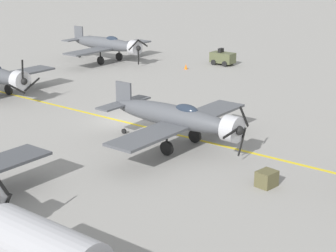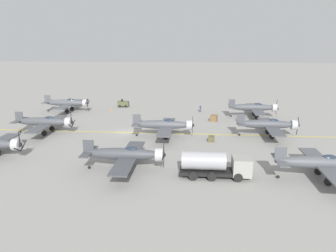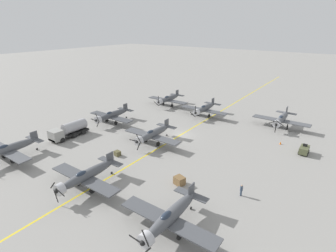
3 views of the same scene
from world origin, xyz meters
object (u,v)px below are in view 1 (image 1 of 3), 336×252
(airplane_near_left, at_px, (107,44))
(airplane_mid_center, at_px, (177,117))
(traffic_cone, at_px, (186,67))
(tow_tractor, at_px, (223,58))
(supply_crate_mid_lane, at_px, (267,179))

(airplane_near_left, bearing_deg, airplane_mid_center, 61.97)
(airplane_near_left, height_order, traffic_cone, airplane_near_left)
(airplane_near_left, xyz_separation_m, tow_tractor, (-6.60, 10.97, -1.22))
(airplane_mid_center, xyz_separation_m, supply_crate_mid_lane, (1.97, 7.49, -1.58))
(airplane_near_left, relative_size, traffic_cone, 21.82)
(airplane_near_left, xyz_separation_m, traffic_cone, (-2.26, 9.19, -1.74))
(tow_tractor, bearing_deg, traffic_cone, -22.34)
(supply_crate_mid_lane, bearing_deg, airplane_near_left, -122.90)
(tow_tractor, relative_size, supply_crate_mid_lane, 2.49)
(traffic_cone, bearing_deg, supply_crate_mid_lane, 44.15)
(airplane_near_left, relative_size, supply_crate_mid_lane, 11.49)
(supply_crate_mid_lane, height_order, traffic_cone, supply_crate_mid_lane)
(supply_crate_mid_lane, bearing_deg, airplane_mid_center, -104.76)
(tow_tractor, bearing_deg, airplane_near_left, -58.97)
(airplane_mid_center, bearing_deg, supply_crate_mid_lane, 71.00)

